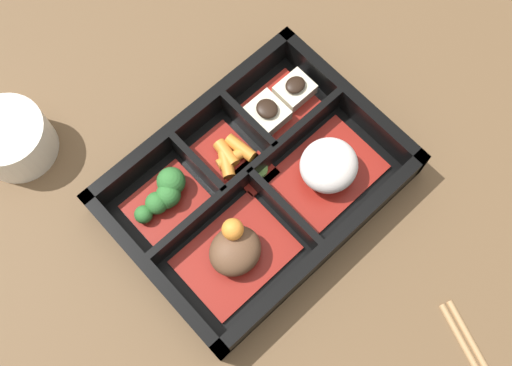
{
  "coord_description": "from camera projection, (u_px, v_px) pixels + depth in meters",
  "views": [
    {
      "loc": [
        0.15,
        0.16,
        0.65
      ],
      "look_at": [
        0.0,
        0.0,
        0.03
      ],
      "focal_mm": 42.0,
      "sensor_mm": 36.0,
      "label": 1
    }
  ],
  "objects": [
    {
      "name": "tea_cup",
      "position": [
        12.0,
        138.0,
        0.67
      ],
      "size": [
        0.09,
        0.09,
        0.06
      ],
      "color": "beige",
      "rests_on": "ground_plane"
    },
    {
      "name": "bento_rim",
      "position": [
        254.0,
        181.0,
        0.66
      ],
      "size": [
        0.31,
        0.23,
        0.05
      ],
      "color": "black",
      "rests_on": "ground_plane"
    },
    {
      "name": "bento_base",
      "position": [
        256.0,
        189.0,
        0.68
      ],
      "size": [
        0.31,
        0.23,
        0.01
      ],
      "color": "black",
      "rests_on": "ground_plane"
    },
    {
      "name": "bowl_carrots",
      "position": [
        229.0,
        154.0,
        0.68
      ],
      "size": [
        0.06,
        0.07,
        0.02
      ],
      "color": "maroon",
      "rests_on": "bento_base"
    },
    {
      "name": "bowl_pickles",
      "position": [
        256.0,
        173.0,
        0.67
      ],
      "size": [
        0.04,
        0.04,
        0.01
      ],
      "color": "maroon",
      "rests_on": "bento_base"
    },
    {
      "name": "bowl_stew",
      "position": [
        235.0,
        251.0,
        0.63
      ],
      "size": [
        0.12,
        0.09,
        0.06
      ],
      "color": "maroon",
      "rests_on": "bento_base"
    },
    {
      "name": "bowl_greens",
      "position": [
        165.0,
        196.0,
        0.65
      ],
      "size": [
        0.08,
        0.07,
        0.04
      ],
      "color": "maroon",
      "rests_on": "bento_base"
    },
    {
      "name": "ground_plane",
      "position": [
        256.0,
        190.0,
        0.68
      ],
      "size": [
        3.0,
        3.0,
        0.0
      ],
      "primitive_type": "plane",
      "color": "brown"
    },
    {
      "name": "bowl_tofu",
      "position": [
        280.0,
        103.0,
        0.7
      ],
      "size": [
        0.09,
        0.07,
        0.03
      ],
      "color": "maroon",
      "rests_on": "bento_base"
    },
    {
      "name": "bowl_rice",
      "position": [
        328.0,
        167.0,
        0.66
      ],
      "size": [
        0.12,
        0.09,
        0.05
      ],
      "color": "maroon",
      "rests_on": "bento_base"
    }
  ]
}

